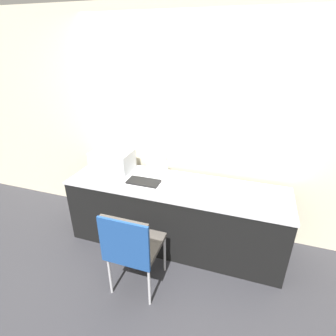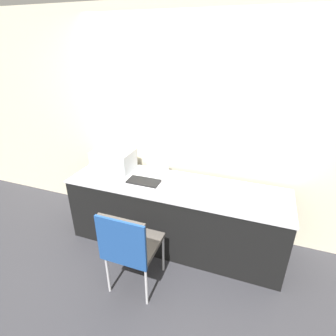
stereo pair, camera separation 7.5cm
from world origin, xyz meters
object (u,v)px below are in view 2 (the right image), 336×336
Objects in this scene: external_keyboard at (144,181)px; coffee_cup at (169,176)px; printer at (113,159)px; laptop_left at (154,169)px; chair at (129,244)px.

coffee_cup is (0.24, 0.15, 0.04)m from external_keyboard.
coffee_cup is at bearing 32.12° from external_keyboard.
printer is 4.76× the size of coffee_cup.
laptop_left reaches higher than chair.
coffee_cup is at bearing 86.85° from chair.
laptop_left is 1.05m from chair.
external_keyboard is 0.81m from chair.
chair is at bearing -80.47° from laptop_left.
coffee_cup is 0.11× the size of chair.
chair is at bearing -93.15° from coffee_cup.
laptop_left reaches higher than coffee_cup.
printer is at bearing 125.91° from chair.
external_keyboard is at bearing -147.88° from coffee_cup.
external_keyboard is 0.29m from coffee_cup.
printer is 1.70× the size of laptop_left.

